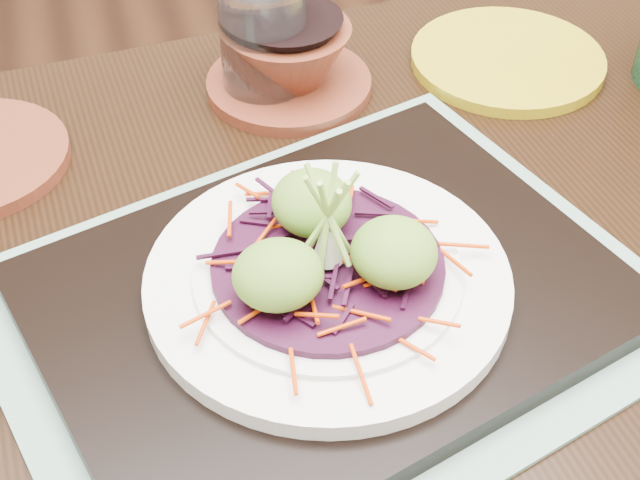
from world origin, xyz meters
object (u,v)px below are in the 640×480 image
object	(u,v)px
white_plate	(328,279)
water_glass	(263,39)
serving_tray	(328,296)
terracotta_bowl_set	(288,63)
yellow_plate	(507,59)
dining_table	(356,349)

from	to	relation	value
white_plate	water_glass	world-z (taller)	water_glass
white_plate	water_glass	distance (m)	0.28
serving_tray	white_plate	bearing A→B (deg)	66.34
water_glass	terracotta_bowl_set	distance (m)	0.03
serving_tray	yellow_plate	size ratio (longest dim) A/B	2.08
serving_tray	water_glass	size ratio (longest dim) A/B	3.49
water_glass	yellow_plate	bearing A→B (deg)	-3.71
water_glass	terracotta_bowl_set	size ratio (longest dim) A/B	0.55
water_glass	terracotta_bowl_set	xyz separation A→B (m)	(0.02, -0.00, -0.03)
serving_tray	yellow_plate	distance (m)	0.37
terracotta_bowl_set	yellow_plate	xyz separation A→B (m)	(0.22, -0.01, -0.02)
terracotta_bowl_set	water_glass	bearing A→B (deg)	175.78
serving_tray	white_plate	size ratio (longest dim) A/B	1.54
dining_table	terracotta_bowl_set	distance (m)	0.28
serving_tray	water_glass	world-z (taller)	water_glass
serving_tray	water_glass	bearing A→B (deg)	69.55
terracotta_bowl_set	white_plate	bearing A→B (deg)	-98.43
water_glass	terracotta_bowl_set	bearing A→B (deg)	-4.22
water_glass	yellow_plate	size ratio (longest dim) A/B	0.59
dining_table	terracotta_bowl_set	bearing A→B (deg)	83.61
yellow_plate	water_glass	bearing A→B (deg)	176.29
white_plate	terracotta_bowl_set	distance (m)	0.28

